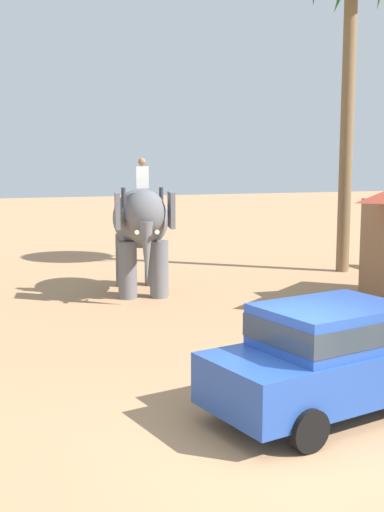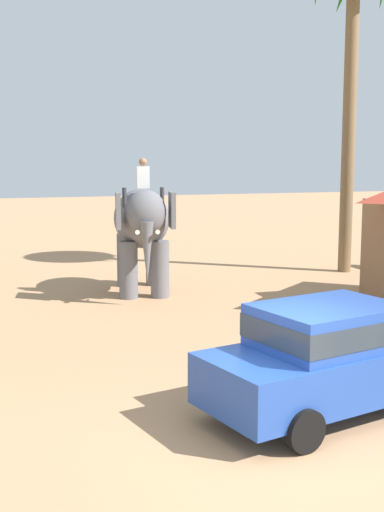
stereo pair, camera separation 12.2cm
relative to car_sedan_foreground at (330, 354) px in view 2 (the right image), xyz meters
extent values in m
plane|color=tan|center=(-1.21, -0.82, -0.93)|extent=(120.00, 120.00, 0.00)
cube|color=#23479E|center=(0.04, 0.01, -0.25)|extent=(4.37, 2.53, 0.76)
cube|color=#23479E|center=(-0.06, -0.01, 0.45)|extent=(2.38, 1.97, 0.64)
cube|color=#2D3842|center=(-0.06, -0.01, 0.45)|extent=(2.41, 1.99, 0.35)
cylinder|color=black|center=(1.10, 1.11, -0.63)|extent=(0.62, 0.30, 0.60)
cylinder|color=black|center=(-1.39, 0.57, -0.63)|extent=(0.62, 0.30, 0.60)
cylinder|color=black|center=(-1.03, -1.09, -0.63)|extent=(0.62, 0.30, 0.60)
ellipsoid|color=slate|center=(-0.22, 10.09, 1.22)|extent=(2.18, 3.35, 1.70)
cylinder|color=slate|center=(0.03, 9.09, -0.13)|extent=(0.52, 0.52, 1.60)
cylinder|color=slate|center=(-0.83, 9.27, -0.13)|extent=(0.52, 0.52, 1.60)
cylinder|color=slate|center=(0.40, 10.92, -0.13)|extent=(0.52, 0.52, 1.60)
cylinder|color=slate|center=(-0.47, 11.09, -0.13)|extent=(0.52, 0.52, 1.60)
ellipsoid|color=slate|center=(-0.53, 8.50, 1.52)|extent=(1.27, 1.20, 1.20)
cube|color=slate|center=(0.19, 8.45, 1.57)|extent=(0.27, 0.81, 0.96)
cube|color=slate|center=(-1.22, 8.74, 1.57)|extent=(0.27, 0.81, 0.96)
cone|color=slate|center=(-0.62, 8.05, 0.52)|extent=(0.42, 0.42, 1.60)
cone|color=beige|center=(-0.36, 8.05, 1.02)|extent=(0.23, 0.58, 0.21)
cone|color=beige|center=(-0.87, 8.15, 1.02)|extent=(0.23, 0.58, 0.21)
cube|color=white|center=(-0.38, 9.26, 2.42)|extent=(0.38, 0.30, 0.60)
sphere|color=#8E6647|center=(-0.38, 9.26, 2.84)|extent=(0.22, 0.22, 0.22)
cylinder|color=#333338|center=(0.13, 9.15, 1.87)|extent=(0.12, 0.12, 0.55)
cylinder|color=#333338|center=(-0.89, 9.36, 1.87)|extent=(0.12, 0.12, 0.55)
cylinder|color=brown|center=(7.28, 11.13, 4.01)|extent=(0.44, 0.44, 9.88)
camera|label=1|loc=(-5.32, -8.42, 2.93)|focal=46.60mm
camera|label=2|loc=(-5.21, -8.46, 2.93)|focal=46.60mm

